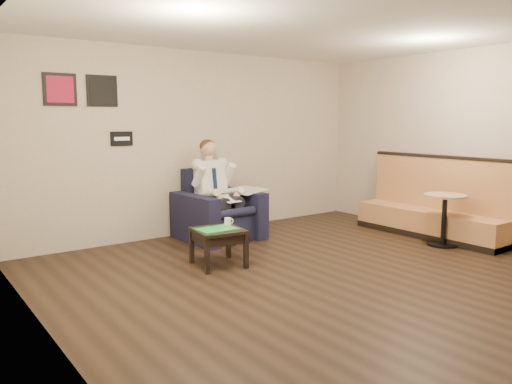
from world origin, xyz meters
TOP-DOWN VIEW (x-y plane):
  - ground at (0.00, 0.00)m, footprint 6.00×6.00m
  - wall_back at (0.00, 3.00)m, footprint 6.00×0.02m
  - wall_left at (-3.00, 0.00)m, footprint 0.02×6.00m
  - wall_right at (3.00, 0.00)m, footprint 0.02×6.00m
  - ceiling at (0.00, 0.00)m, footprint 6.00×6.00m
  - seating_sign at (-1.30, 2.98)m, footprint 0.32×0.02m
  - art_print_left at (-2.10, 2.98)m, footprint 0.42×0.03m
  - art_print_right at (-1.55, 2.98)m, footprint 0.42×0.03m
  - armchair at (-0.06, 2.42)m, footprint 1.11×1.11m
  - seated_man at (-0.05, 2.29)m, footprint 0.72×1.04m
  - lap_papers at (-0.05, 2.18)m, footprint 0.27×0.36m
  - newspaper at (0.38, 2.33)m, footprint 0.50×0.60m
  - side_table at (-0.82, 1.23)m, footprint 0.64×0.64m
  - green_folder at (-0.86, 1.21)m, footprint 0.46×0.33m
  - coffee_mug at (-0.62, 1.32)m, footprint 0.10×0.10m
  - smartphone at (-0.75, 1.38)m, footprint 0.16×0.11m
  - banquette at (2.59, 0.64)m, footprint 0.56×2.36m
  - cafe_table at (2.27, 0.19)m, footprint 0.78×0.78m

SIDE VIEW (x-z plane):
  - ground at x=0.00m, z-range 0.00..0.00m
  - side_table at x=-0.82m, z-range 0.00..0.46m
  - cafe_table at x=2.27m, z-range 0.00..0.73m
  - smartphone at x=-0.75m, z-range 0.46..0.47m
  - green_folder at x=-0.86m, z-range 0.46..0.47m
  - coffee_mug at x=-0.62m, z-range 0.46..0.56m
  - armchair at x=-0.06m, z-range 0.00..1.03m
  - banquette at x=2.59m, z-range 0.00..1.21m
  - lap_papers at x=-0.05m, z-range 0.63..0.64m
  - newspaper at x=0.38m, z-range 0.69..0.71m
  - seated_man at x=-0.05m, z-range 0.00..1.41m
  - wall_back at x=0.00m, z-range 0.00..2.80m
  - wall_left at x=-3.00m, z-range 0.00..2.80m
  - wall_right at x=3.00m, z-range 0.00..2.80m
  - seating_sign at x=-1.30m, z-range 1.40..1.60m
  - art_print_left at x=-2.10m, z-range 1.94..2.36m
  - art_print_right at x=-1.55m, z-range 1.94..2.36m
  - ceiling at x=0.00m, z-range 2.79..2.81m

